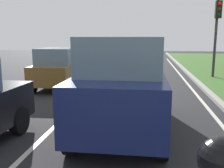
# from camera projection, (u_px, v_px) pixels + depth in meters

# --- Properties ---
(ground_plane) EXTENTS (60.00, 60.00, 0.00)m
(ground_plane) POSITION_uv_depth(u_px,v_px,m) (110.00, 89.00, 11.40)
(ground_plane) COLOR #262628
(lane_line_center) EXTENTS (0.12, 32.00, 0.01)m
(lane_line_center) POSITION_uv_depth(u_px,v_px,m) (94.00, 88.00, 11.49)
(lane_line_center) COLOR silver
(lane_line_center) RESTS_ON ground
(lane_line_right_edge) EXTENTS (0.12, 32.00, 0.01)m
(lane_line_right_edge) POSITION_uv_depth(u_px,v_px,m) (194.00, 91.00, 10.91)
(lane_line_right_edge) COLOR silver
(lane_line_right_edge) RESTS_ON ground
(curb_right) EXTENTS (0.24, 48.00, 0.12)m
(curb_right) POSITION_uv_depth(u_px,v_px,m) (206.00, 90.00, 10.84)
(curb_right) COLOR #9E9B93
(curb_right) RESTS_ON ground
(car_suv_ahead) EXTENTS (1.99, 4.51, 2.28)m
(car_suv_ahead) POSITION_uv_depth(u_px,v_px,m) (123.00, 83.00, 6.25)
(car_suv_ahead) COLOR navy
(car_suv_ahead) RESTS_ON ground
(car_hatchback_far) EXTENTS (1.81, 3.74, 1.78)m
(car_hatchback_far) POSITION_uv_depth(u_px,v_px,m) (59.00, 68.00, 11.62)
(car_hatchback_far) COLOR brown
(car_hatchback_far) RESTS_ON ground
(traffic_light_near_right) EXTENTS (0.32, 0.50, 4.47)m
(traffic_light_near_right) POSITION_uv_depth(u_px,v_px,m) (217.00, 23.00, 13.73)
(traffic_light_near_right) COLOR #2D2D2D
(traffic_light_near_right) RESTS_ON ground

